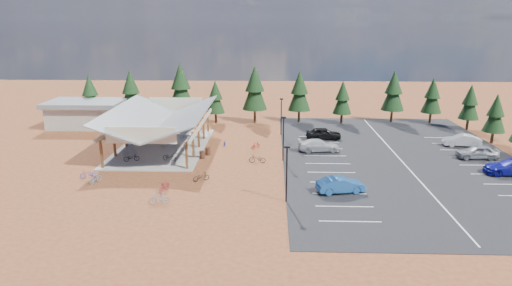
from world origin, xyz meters
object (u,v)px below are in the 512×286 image
at_px(outbuilding, 86,113).
at_px(trash_bin_1, 208,151).
at_px(bike_16, 257,159).
at_px(car_8, 477,152).
at_px(bike_9, 95,178).
at_px(bike_0, 131,157).
at_px(bike_10, 89,174).
at_px(car_1, 341,185).
at_px(bike_5, 167,143).
at_px(bike_3, 151,131).
at_px(trash_bin_0, 202,155).
at_px(bike_14, 225,143).
at_px(lamp_post_0, 287,170).
at_px(lamp_post_2, 281,114).
at_px(bike_11, 164,186).
at_px(bike_1, 130,152).
at_px(bike_7, 199,130).
at_px(bike_6, 186,136).
at_px(bike_13, 159,198).
at_px(car_4, 324,133).
at_px(lamp_post_1, 283,136).
at_px(car_9, 462,140).
at_px(bike_15, 256,145).
at_px(bike_pavilion, 161,118).
at_px(bike_4, 170,157).
at_px(bike_2, 134,142).
at_px(car_7, 512,167).
at_px(bike_12, 201,177).

bearing_deg(outbuilding, trash_bin_1, -34.79).
bearing_deg(bike_16, car_8, 100.97).
bearing_deg(bike_9, bike_0, -80.65).
xyz_separation_m(bike_10, car_1, (24.98, -3.09, 0.33)).
distance_m(bike_0, bike_5, 6.36).
height_order(bike_3, bike_9, bike_3).
xyz_separation_m(trash_bin_0, car_8, (31.76, 0.92, 0.38)).
height_order(trash_bin_1, bike_14, trash_bin_1).
xyz_separation_m(lamp_post_0, lamp_post_2, (0.00, 24.00, 0.00)).
distance_m(bike_5, bike_11, 14.87).
distance_m(bike_1, bike_7, 13.13).
distance_m(trash_bin_0, bike_6, 8.84).
xyz_separation_m(bike_6, bike_13, (1.67, -21.60, 0.03)).
bearing_deg(bike_13, car_4, 133.55).
bearing_deg(car_1, lamp_post_1, 16.23).
relative_size(outbuilding, car_4, 2.37).
xyz_separation_m(trash_bin_1, car_9, (31.62, 4.81, 0.34)).
bearing_deg(lamp_post_0, bike_15, 101.01).
height_order(outbuilding, bike_11, outbuilding).
relative_size(lamp_post_2, car_4, 1.11).
distance_m(bike_9, bike_11, 7.58).
bearing_deg(bike_pavilion, bike_7, 64.95).
relative_size(bike_13, car_8, 0.38).
xyz_separation_m(bike_pavilion, bike_7, (3.46, 7.41, -3.28)).
bearing_deg(bike_14, car_4, 15.63).
xyz_separation_m(trash_bin_0, car_1, (14.48, -10.25, 0.33)).
relative_size(bike_15, car_8, 0.32).
height_order(bike_4, bike_13, bike_13).
bearing_deg(car_8, bike_7, -107.03).
height_order(bike_2, bike_14, bike_2).
height_order(bike_10, bike_16, bike_16).
bearing_deg(bike_2, bike_3, -5.16).
height_order(lamp_post_1, bike_15, lamp_post_1).
relative_size(trash_bin_0, bike_5, 0.49).
bearing_deg(car_7, bike_pavilion, -100.17).
distance_m(lamp_post_2, bike_7, 11.80).
xyz_separation_m(bike_4, bike_13, (1.74, -12.13, -0.03)).
bearing_deg(bike_12, lamp_post_0, -151.12).
bearing_deg(bike_11, car_9, 43.51).
height_order(bike_pavilion, bike_6, bike_pavilion).
height_order(bike_3, bike_16, bike_3).
relative_size(outbuilding, bike_1, 6.57).
distance_m(bike_10, bike_15, 20.13).
height_order(trash_bin_1, car_8, car_8).
xyz_separation_m(bike_12, car_1, (13.46, -2.69, 0.33)).
distance_m(bike_pavilion, bike_2, 4.90).
distance_m(lamp_post_2, car_8, 24.83).
bearing_deg(bike_0, car_1, -129.92).
distance_m(bike_0, car_9, 40.65).
bearing_deg(bike_12, bike_15, -53.26).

